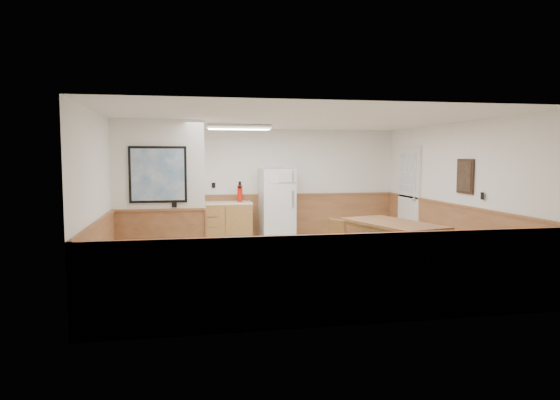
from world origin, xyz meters
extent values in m
plane|color=tan|center=(0.00, 0.00, 0.00)|extent=(6.00, 6.00, 0.00)
cube|color=white|center=(0.00, 0.00, 2.50)|extent=(6.00, 6.00, 0.02)
cube|color=white|center=(0.00, 3.00, 1.25)|extent=(6.00, 0.02, 2.50)
cube|color=white|center=(3.00, 0.00, 1.25)|extent=(0.02, 6.00, 2.50)
cube|color=white|center=(-3.00, 0.00, 1.25)|extent=(0.02, 6.00, 2.50)
cube|color=#AD7245|center=(0.00, 2.98, 0.50)|extent=(6.00, 0.04, 1.00)
cube|color=#AD7245|center=(2.98, 0.00, 0.50)|extent=(0.04, 6.00, 1.00)
cube|color=#AD7245|center=(-2.98, 0.00, 0.50)|extent=(0.04, 6.00, 1.00)
cube|color=white|center=(-2.25, 0.20, 1.75)|extent=(1.50, 0.15, 1.50)
cube|color=#AD7245|center=(-2.25, 0.20, 0.50)|extent=(1.50, 0.17, 1.00)
cube|color=black|center=(-2.25, 0.10, 1.60)|extent=(0.92, 0.03, 0.92)
cube|color=white|center=(-2.25, 0.09, 1.60)|extent=(0.84, 0.01, 0.84)
cube|color=#AB713C|center=(-1.10, 2.68, 0.43)|extent=(1.40, 0.60, 0.86)
cube|color=#AB713C|center=(-2.57, 2.68, 0.43)|extent=(0.06, 0.60, 0.86)
cube|color=#AB713C|center=(-1.83, 2.68, 0.43)|extent=(0.06, 0.60, 0.86)
cube|color=beige|center=(-1.50, 2.68, 0.88)|extent=(2.20, 0.60, 0.04)
cube|color=beige|center=(-1.50, 2.98, 0.95)|extent=(2.20, 0.02, 0.10)
cube|color=white|center=(2.97, 1.90, 1.02)|extent=(0.05, 1.02, 2.15)
cube|color=white|center=(2.96, 1.90, 1.02)|extent=(0.04, 0.90, 2.05)
cube|color=silver|center=(2.94, 1.90, 1.55)|extent=(0.02, 0.76, 0.80)
cube|color=white|center=(-2.10, 2.98, 1.55)|extent=(0.80, 0.03, 1.00)
cube|color=silver|center=(-2.10, 2.96, 1.55)|extent=(0.70, 0.01, 0.90)
cube|color=#301E13|center=(2.97, -0.30, 1.55)|extent=(0.03, 0.50, 0.60)
cube|color=black|center=(2.95, -0.30, 1.55)|extent=(0.01, 0.42, 0.52)
cube|color=white|center=(-0.80, 1.30, 2.45)|extent=(1.20, 0.30, 0.08)
cube|color=white|center=(-0.80, 1.30, 2.40)|extent=(1.15, 0.25, 0.01)
cube|color=silver|center=(0.17, 2.63, 0.81)|extent=(0.75, 0.73, 1.63)
cube|color=silver|center=(0.46, 2.27, 1.48)|extent=(0.03, 0.02, 0.21)
cube|color=silver|center=(0.46, 2.27, 0.98)|extent=(0.03, 0.02, 0.38)
cube|color=#9E5B3A|center=(1.73, -0.10, 0.72)|extent=(1.44, 2.10, 0.05)
cube|color=#9E5B3A|center=(1.73, -0.10, 0.65)|extent=(1.32, 1.98, 0.10)
cube|color=#9E5B3A|center=(1.57, -1.08, 0.35)|extent=(0.09, 0.09, 0.70)
cube|color=#9E5B3A|center=(1.09, 0.65, 0.35)|extent=(0.09, 0.09, 0.70)
cube|color=#9E5B3A|center=(2.38, -0.85, 0.35)|extent=(0.09, 0.09, 0.70)
cube|color=#9E5B3A|center=(1.90, 0.88, 0.35)|extent=(0.09, 0.09, 0.70)
cube|color=#9E5B3A|center=(2.80, 0.00, 0.42)|extent=(0.50, 1.50, 0.05)
cube|color=#9E5B3A|center=(2.80, -0.69, 0.20)|extent=(0.31, 0.10, 0.40)
cube|color=#9E5B3A|center=(2.80, 0.68, 0.20)|extent=(0.31, 0.10, 0.40)
cube|color=#9E5B3A|center=(0.81, -0.27, 0.42)|extent=(0.52, 0.52, 0.06)
cube|color=#105144|center=(0.81, -0.27, 0.47)|extent=(0.47, 0.47, 0.03)
cube|color=#9E5B3A|center=(0.65, -0.33, 0.65)|extent=(0.20, 0.39, 0.40)
cube|color=#105144|center=(0.49, -0.40, 0.65)|extent=(0.15, 0.32, 0.34)
cube|color=#9E5B3A|center=(0.71, -0.49, 0.20)|extent=(0.05, 0.05, 0.39)
cube|color=#9E5B3A|center=(0.59, -0.18, 0.20)|extent=(0.05, 0.05, 0.39)
cube|color=#9E5B3A|center=(1.03, -0.36, 0.20)|extent=(0.05, 0.05, 0.39)
cube|color=#9E5B3A|center=(0.90, -0.05, 0.20)|extent=(0.05, 0.05, 0.39)
cylinder|color=red|center=(-0.65, 2.65, 1.08)|extent=(0.12, 0.12, 0.36)
cylinder|color=black|center=(-0.65, 2.65, 1.31)|extent=(0.06, 0.06, 0.08)
cylinder|color=green|center=(-2.19, 2.67, 1.00)|extent=(0.08, 0.08, 0.20)
camera|label=1|loc=(-1.80, -8.22, 1.89)|focal=32.00mm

